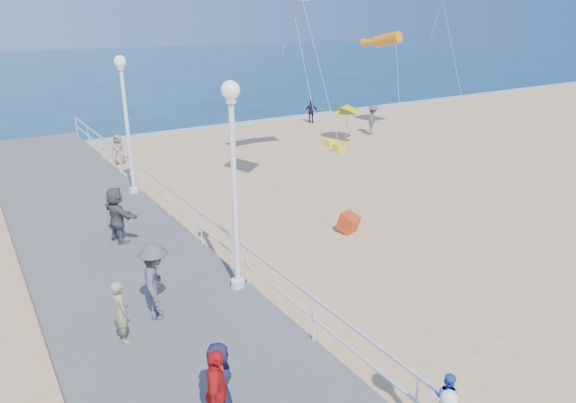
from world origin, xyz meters
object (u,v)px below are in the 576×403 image
spectator_2 (155,281)px  beach_walker_b (311,112)px  box_kite (348,224)px  beach_umbrella (347,108)px  beach_walker_a (373,120)px  spectator_5 (117,215)px  beach_chair_right (331,143)px  spectator_3 (217,393)px  spectator_4 (219,381)px  beach_chair_left (339,148)px  lamp_post_mid (233,167)px  toddler_held (447,397)px  spectator_6 (121,311)px  lamp_post_far (126,111)px  beach_walker_c (118,149)px

spectator_2 → beach_walker_b: bearing=-22.2°
box_kite → beach_umbrella: beach_umbrella is taller
beach_walker_a → beach_umbrella: bearing=146.0°
spectator_5 → beach_walker_b: spectator_5 is taller
beach_umbrella → beach_chair_right: beach_umbrella is taller
spectator_3 → box_kite: bearing=-19.7°
spectator_4 → beach_chair_left: 20.63m
beach_umbrella → beach_walker_b: bearing=77.1°
spectator_4 → beach_walker_a: size_ratio=0.80×
spectator_2 → beach_umbrella: 20.90m
spectator_2 → beach_chair_right: bearing=-28.5°
beach_chair_right → box_kite: bearing=-124.3°
box_kite → beach_umbrella: (8.73, 10.97, 1.61)m
lamp_post_mid → box_kite: lamp_post_mid is taller
spectator_5 → toddler_held: bearing=174.6°
spectator_3 → spectator_6: 3.59m
spectator_3 → beach_chair_left: spectator_3 is taller
beach_chair_right → lamp_post_far: bearing=-165.9°
spectator_3 → spectator_4: (0.19, 0.33, -0.07)m
beach_chair_left → box_kite: bearing=-126.4°
box_kite → lamp_post_mid: bearing=-178.6°
beach_walker_b → beach_umbrella: size_ratio=0.73×
lamp_post_mid → beach_walker_c: lamp_post_mid is taller
beach_walker_b → spectator_4: bearing=99.0°
lamp_post_mid → beach_walker_b: size_ratio=3.42×
spectator_2 → spectator_5: (0.43, 4.81, -0.04)m
spectator_6 → beach_walker_b: (18.43, 19.05, -0.34)m
toddler_held → beach_walker_b: bearing=-52.5°
beach_chair_left → beach_walker_b: bearing=65.7°
spectator_5 → beach_walker_c: 10.79m
lamp_post_far → beach_walker_b: bearing=31.4°
lamp_post_mid → spectator_4: bearing=-121.2°
spectator_3 → spectator_5: bearing=27.0°
lamp_post_mid → spectator_3: 5.57m
lamp_post_far → beach_chair_right: (12.22, 3.08, -3.46)m
spectator_4 → lamp_post_far: bearing=7.1°
beach_walker_b → lamp_post_mid: bearing=97.6°
box_kite → beach_chair_left: size_ratio=1.09×
spectator_3 → beach_walker_b: spectator_3 is taller
box_kite → spectator_6: bearing=178.9°
lamp_post_mid → spectator_3: bearing=-121.1°
beach_walker_b → beach_chair_right: size_ratio=2.83×
spectator_4 → beach_walker_c: spectator_4 is taller
beach_chair_right → toddler_held: bearing=-122.8°
spectator_2 → spectator_6: size_ratio=1.30×
beach_chair_left → beach_chair_right: (0.31, 1.19, 0.00)m
spectator_3 → beach_walker_a: bearing=-15.3°
beach_walker_c → beach_umbrella: (12.96, -2.07, 1.16)m
beach_chair_left → beach_umbrella: bearing=43.4°
spectator_2 → beach_walker_a: spectator_2 is taller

